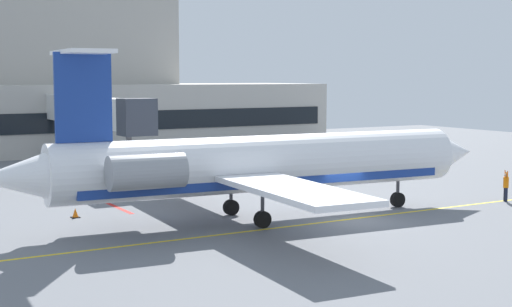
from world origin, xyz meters
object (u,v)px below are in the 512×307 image
(baggage_tug, at_px, (259,152))
(marshaller, at_px, (506,186))
(belt_loader, at_px, (88,162))
(regional_jet, at_px, (256,164))

(baggage_tug, distance_m, marshaller, 27.44)
(baggage_tug, relative_size, marshaller, 2.21)
(baggage_tug, height_order, belt_loader, belt_loader)
(belt_loader, distance_m, marshaller, 32.23)
(baggage_tug, distance_m, belt_loader, 16.85)
(belt_loader, relative_size, marshaller, 2.01)
(regional_jet, xyz_separation_m, baggage_tug, (14.83, 24.81, -2.23))
(regional_jet, bearing_deg, belt_loader, 94.80)
(regional_jet, height_order, baggage_tug, regional_jet)
(regional_jet, height_order, belt_loader, regional_jet)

